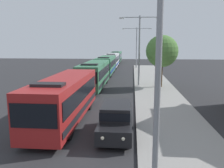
% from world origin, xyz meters
% --- Properties ---
extents(bus_lead, '(2.58, 10.53, 3.21)m').
position_xyz_m(bus_lead, '(-1.30, 13.77, 1.69)').
color(bus_lead, maroon).
rests_on(bus_lead, ground_plane).
extents(bus_second_in_line, '(2.58, 11.08, 3.21)m').
position_xyz_m(bus_second_in_line, '(-1.30, 26.33, 1.69)').
color(bus_second_in_line, '#33724C').
rests_on(bus_second_in_line, ground_plane).
extents(bus_middle, '(2.58, 11.02, 3.21)m').
position_xyz_m(bus_middle, '(-1.30, 38.67, 1.69)').
color(bus_middle, '#33724C').
rests_on(bus_middle, ground_plane).
extents(bus_fourth_in_line, '(2.58, 11.46, 3.21)m').
position_xyz_m(bus_fourth_in_line, '(-1.30, 51.04, 1.69)').
color(bus_fourth_in_line, silver).
rests_on(bus_fourth_in_line, ground_plane).
extents(bus_rear, '(2.58, 11.50, 3.21)m').
position_xyz_m(bus_rear, '(-1.30, 63.77, 1.69)').
color(bus_rear, '#33724C').
rests_on(bus_rear, ground_plane).
extents(white_suv, '(1.86, 4.65, 1.90)m').
position_xyz_m(white_suv, '(2.40, 11.40, 1.03)').
color(white_suv, black).
rests_on(white_suv, ground_plane).
extents(streetlamp_near, '(5.54, 0.28, 8.66)m').
position_xyz_m(streetlamp_near, '(4.10, 5.70, 5.40)').
color(streetlamp_near, gray).
rests_on(streetlamp_near, sidewalk).
extents(streetlamp_mid, '(4.97, 0.28, 8.52)m').
position_xyz_m(streetlamp_mid, '(4.10, 27.46, 5.28)').
color(streetlamp_mid, gray).
rests_on(streetlamp_mid, sidewalk).
extents(streetlamp_far, '(6.19, 0.28, 8.56)m').
position_xyz_m(streetlamp_far, '(4.10, 49.23, 5.39)').
color(streetlamp_far, gray).
rests_on(streetlamp_far, sidewalk).
extents(roadside_tree, '(3.82, 3.82, 6.21)m').
position_xyz_m(roadside_tree, '(6.78, 26.81, 4.44)').
color(roadside_tree, '#4C3823').
rests_on(roadside_tree, sidewalk).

